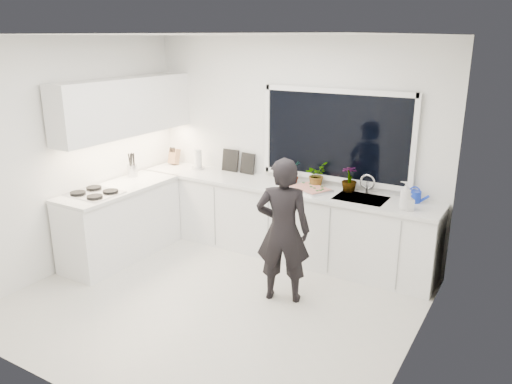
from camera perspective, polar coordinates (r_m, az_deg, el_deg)
The scene contains 25 objects.
floor at distance 5.44m, azimuth -4.77°, elevation -12.39°, with size 4.00×3.50×0.02m, color beige.
wall_back at distance 6.38m, azimuth 4.12°, elevation 5.23°, with size 4.00×0.02×2.70m, color white.
wall_left at distance 6.27m, azimuth -20.30°, elevation 3.99°, with size 0.02×3.50×2.70m, color white.
wall_right at distance 4.12m, azimuth 18.21°, elevation -2.44°, with size 0.02×3.50×2.70m, color white.
ceiling at distance 4.73m, azimuth -5.63°, elevation 17.59°, with size 4.00×3.50×0.02m, color white.
window at distance 6.07m, azimuth 9.11°, elevation 6.36°, with size 1.80×0.02×1.00m, color black.
base_cabinets_back at distance 6.37m, azimuth 2.69°, elevation -3.30°, with size 3.92×0.58×0.88m, color white.
base_cabinets_left at distance 6.50m, azimuth -15.18°, elevation -3.48°, with size 0.58×1.60×0.88m, color white.
countertop_back at distance 6.21m, azimuth 2.70°, elevation 0.65°, with size 3.94×0.62×0.04m, color silver.
countertop_left at distance 6.36m, azimuth -15.51°, elevation 0.40°, with size 0.62×1.60×0.04m, color silver.
upper_cabinets at distance 6.48m, azimuth -14.71°, elevation 9.40°, with size 0.34×2.10×0.70m, color white.
sink at distance 5.84m, azimuth 11.87°, elevation -1.14°, with size 0.58×0.42×0.14m, color silver.
faucet at distance 5.97m, azimuth 12.60°, elevation 0.85°, with size 0.03×0.03×0.22m, color silver.
stovetop at distance 6.14m, azimuth -17.99°, elevation -0.08°, with size 0.56×0.48×0.03m, color black.
person at distance 5.15m, azimuth 3.10°, elevation -4.42°, with size 0.56×0.37×1.55m, color black.
pizza_tray at distance 6.01m, azimuth 6.22°, elevation 0.32°, with size 0.46×0.34×0.03m, color silver.
pizza at distance 6.00m, azimuth 6.22°, elevation 0.47°, with size 0.42×0.30×0.01m, color #AB2D16.
watering_can at distance 5.81m, azimuth 17.66°, elevation -0.49°, with size 0.14×0.14×0.13m, color #1434C3.
paper_towel_roll at distance 6.97m, azimuth -6.67°, elevation 3.67°, with size 0.11×0.11×0.26m, color silver.
knife_block at distance 7.28m, azimuth -9.33°, elevation 3.99°, with size 0.13×0.10×0.22m, color #9A6247.
utensil_crock at distance 6.76m, azimuth -13.93°, elevation 2.40°, with size 0.13×0.13×0.16m, color #BBBBC0.
picture_frame_large at distance 6.68m, azimuth -0.97°, elevation 3.27°, with size 0.22×0.02×0.28m, color black.
picture_frame_small at distance 6.82m, azimuth -2.95°, elevation 3.64°, with size 0.25×0.02×0.30m, color black.
herb_plants at distance 6.11m, azimuth 7.60°, elevation 1.89°, with size 0.90×0.28×0.31m.
soap_bottles at distance 5.50m, azimuth 16.81°, elevation -0.57°, with size 0.18×0.15×0.31m.
Camera 1 is at (2.78, -3.82, 2.68)m, focal length 35.00 mm.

